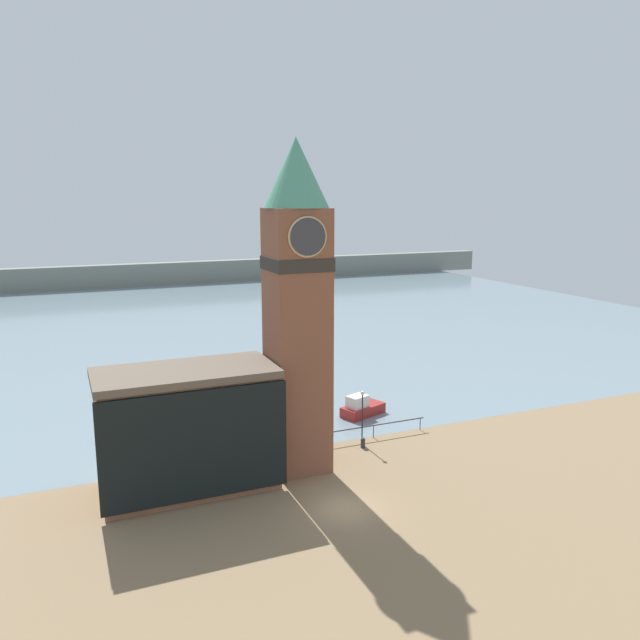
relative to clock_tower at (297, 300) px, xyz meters
name	(u,v)px	position (x,y,z in m)	size (l,w,h in m)	color
ground_plane	(345,508)	(0.49, -7.00, -12.40)	(160.00, 160.00, 0.00)	#846B4C
water	(164,317)	(0.49, 63.11, -12.40)	(160.00, 120.00, 0.00)	gray
far_shoreline	(134,275)	(0.49, 103.11, -9.90)	(180.00, 3.00, 5.00)	gray
pier_railing	(374,427)	(7.72, 2.86, -11.46)	(9.55, 0.08, 1.09)	#333338
clock_tower	(297,300)	(0.00, 0.00, 0.00)	(4.50, 4.50, 23.39)	brown
pier_building	(188,429)	(-7.99, -0.25, -8.21)	(11.91, 6.01, 8.33)	#935B42
boat_near	(361,408)	(9.23, 8.06, -11.68)	(4.51, 3.20, 1.97)	maroon
mooring_bollard_near	(363,442)	(5.99, 1.34, -11.96)	(0.37, 0.37, 0.82)	#2D2D33
lamp_post	(362,408)	(6.23, 1.98, -9.34)	(0.32, 0.32, 4.44)	black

